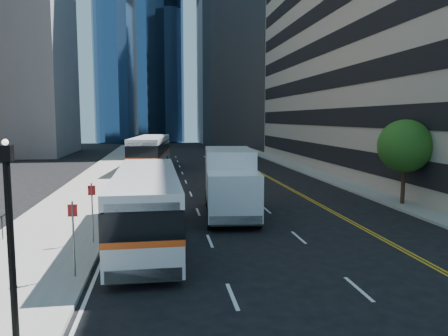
% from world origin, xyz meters
% --- Properties ---
extents(ground, '(160.00, 160.00, 0.00)m').
position_xyz_m(ground, '(0.00, 0.00, 0.00)').
color(ground, black).
rests_on(ground, ground).
extents(sidewalk_west, '(5.00, 90.00, 0.15)m').
position_xyz_m(sidewalk_west, '(-10.50, 25.00, 0.07)').
color(sidewalk_west, gray).
rests_on(sidewalk_west, ground).
extents(sidewalk_east, '(2.00, 90.00, 0.15)m').
position_xyz_m(sidewalk_east, '(9.00, 25.00, 0.07)').
color(sidewalk_east, gray).
rests_on(sidewalk_east, ground).
extents(midrise_west, '(18.00, 18.00, 35.00)m').
position_xyz_m(midrise_west, '(-28.00, 52.00, 17.50)').
color(midrise_west, gray).
rests_on(midrise_west, ground).
extents(street_tree, '(3.20, 3.20, 5.10)m').
position_xyz_m(street_tree, '(9.00, 8.00, 3.64)').
color(street_tree, '#332114').
rests_on(street_tree, sidewalk_east).
extents(lamp_post, '(0.28, 0.28, 4.56)m').
position_xyz_m(lamp_post, '(-9.00, -6.00, 2.72)').
color(lamp_post, black).
rests_on(lamp_post, sidewalk_west).
extents(bus_front, '(2.70, 11.79, 3.03)m').
position_xyz_m(bus_front, '(-6.19, 2.49, 1.66)').
color(bus_front, silver).
rests_on(bus_front, ground).
extents(bus_rear, '(4.16, 13.51, 3.43)m').
position_xyz_m(bus_rear, '(-6.60, 29.27, 1.87)').
color(bus_rear, silver).
rests_on(bus_rear, ground).
extents(box_truck, '(3.22, 7.69, 3.59)m').
position_xyz_m(box_truck, '(-1.82, 6.91, 1.89)').
color(box_truck, silver).
rests_on(box_truck, ground).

